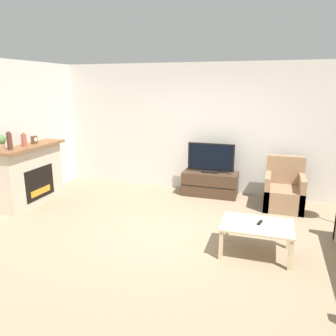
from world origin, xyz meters
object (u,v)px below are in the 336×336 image
Objects in this scene: mantel_clock at (34,140)px; potted_plant at (1,142)px; fireplace at (31,174)px; tv_stand at (210,184)px; armchair at (284,192)px; remote at (260,223)px; mantel_vase_left at (9,141)px; mantel_vase_centre_left at (24,140)px; tv at (211,159)px; coffee_table at (257,228)px.

potted_plant reaches higher than mantel_clock.
fireplace is 0.98m from potted_plant.
mantel_clock is 0.13× the size of tv_stand.
mantel_clock is at bearing -166.95° from armchair.
tv_stand is 7.24× the size of remote.
potted_plant is at bearing -90.00° from mantel_vase_left.
mantel_vase_centre_left is at bearing -90.16° from mantel_clock.
fireplace is at bearing -155.06° from tv.
mantel_vase_left is 1.12× the size of potted_plant.
tv_stand is at bearing 31.50° from mantel_vase_left.
mantel_vase_centre_left is 1.72× the size of mantel_clock.
mantel_vase_left is 2.18× the size of mantel_clock.
potted_plant is 0.26× the size of tv_stand.
remote is at bearing -63.60° from tv.
fireplace is 4.35m from coffee_table.
coffee_table is at bearing -3.81° from mantel_vase_left.
remote is (4.29, -0.05, -0.87)m from potted_plant.
tv_stand is 1.19× the size of armchair.
coffee_table is (1.06, -2.24, -0.40)m from tv.
potted_plant is 3.89m from tv.
armchair reaches higher than remote.
mantel_vase_centre_left reaches higher than coffee_table.
potted_plant is at bearing -146.05° from tv_stand.
mantel_clock is at bearing 83.48° from fireplace.
armchair is at bearing 16.16° from mantel_vase_centre_left.
remote is at bearing -9.34° from fireplace.
mantel_vase_centre_left reaches higher than tv_stand.
fireplace is 5.27× the size of potted_plant.
remote is (0.03, 0.04, 0.06)m from coffee_table.
mantel_vase_left is at bearing -168.89° from remote.
tv_stand is 2.47m from remote.
mantel_clock is 0.16× the size of tv.
potted_plant reaches higher than armchair.
remote is at bearing -3.28° from mantel_vase_left.
fireplace is 4.37m from remote.
tv_stand is (3.20, 2.15, -1.07)m from potted_plant.
armchair is at bearing 94.02° from remote.
potted_plant is 4.00m from tv_stand.
potted_plant is 1.89× the size of remote.
coffee_table is (4.26, -0.09, -0.93)m from potted_plant.
tv_stand reaches higher than coffee_table.
tv is (3.20, 2.15, -0.53)m from potted_plant.
mantel_vase_left is at bearing -148.50° from tv_stand.
mantel_vase_left reaches higher than potted_plant.
mantel_clock reaches higher than coffee_table.
armchair is 1.00× the size of coffee_table.
remote is (4.29, -0.25, -0.85)m from mantel_vase_left.
mantel_vase_centre_left reaches higher than armchair.
mantel_clock reaches higher than armchair.
fireplace is at bearing -174.95° from remote.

